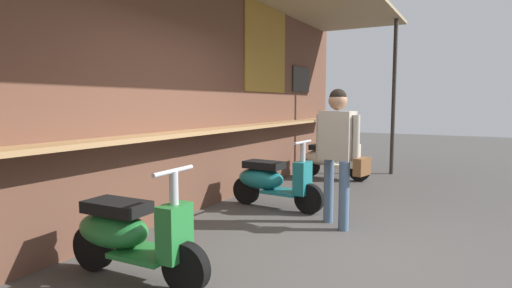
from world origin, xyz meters
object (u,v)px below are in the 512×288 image
(scooter_green, at_px, (128,234))
(scooter_cream, at_px, (330,159))
(scooter_teal, at_px, (271,180))
(shopper_with_handbag, at_px, (338,144))

(scooter_green, height_order, scooter_cream, same)
(scooter_teal, bearing_deg, shopper_with_handbag, -16.61)
(scooter_green, height_order, shopper_with_handbag, shopper_with_handbag)
(scooter_green, relative_size, shopper_with_handbag, 0.86)
(scooter_green, distance_m, scooter_cream, 5.20)
(scooter_cream, bearing_deg, scooter_green, -89.07)
(scooter_teal, relative_size, shopper_with_handbag, 0.86)
(shopper_with_handbag, bearing_deg, scooter_teal, 81.21)
(scooter_teal, relative_size, scooter_cream, 1.00)
(scooter_cream, xyz_separation_m, shopper_with_handbag, (-2.94, -1.07, 0.60))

